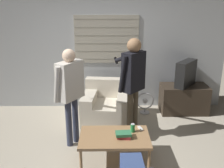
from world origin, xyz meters
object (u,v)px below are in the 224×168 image
at_px(coffee_table, 115,138).
at_px(person_left_standing, 70,86).
at_px(armchair_beige, 107,105).
at_px(tv, 186,73).
at_px(book_stack, 124,135).
at_px(spare_remote, 140,128).
at_px(person_right_standing, 133,76).
at_px(soda_can, 133,128).
at_px(floor_fan, 145,103).

height_order(coffee_table, person_left_standing, person_left_standing).
distance_m(armchair_beige, tv, 1.73).
distance_m(book_stack, spare_remote, 0.37).
height_order(coffee_table, spare_remote, spare_remote).
relative_size(person_left_standing, person_right_standing, 0.93).
distance_m(tv, soda_can, 2.06).
distance_m(coffee_table, soda_can, 0.32).
xyz_separation_m(tv, spare_remote, (-1.09, -1.54, -0.42)).
xyz_separation_m(person_right_standing, spare_remote, (0.09, -0.53, -0.66)).
xyz_separation_m(armchair_beige, soda_can, (0.39, -1.29, 0.18)).
bearing_deg(person_right_standing, spare_remote, -128.58).
bearing_deg(person_left_standing, soda_can, -77.64).
bearing_deg(person_right_standing, book_stack, -151.04).
xyz_separation_m(coffee_table, spare_remote, (0.40, 0.20, 0.05)).
relative_size(tv, book_stack, 2.61).
relative_size(armchair_beige, person_right_standing, 0.58).
distance_m(tv, person_right_standing, 1.57).
relative_size(person_right_standing, book_stack, 7.49).
distance_m(person_left_standing, book_stack, 1.13).
bearing_deg(armchair_beige, tv, -162.51).
bearing_deg(book_stack, floor_fan, 72.61).
bearing_deg(armchair_beige, floor_fan, -154.75).
bearing_deg(person_left_standing, coffee_table, -92.52).
relative_size(armchair_beige, coffee_table, 0.98).
relative_size(coffee_table, soda_can, 7.99).
distance_m(person_left_standing, person_right_standing, 1.02).
bearing_deg(book_stack, tv, 52.91).
distance_m(person_right_standing, spare_remote, 0.85).
bearing_deg(floor_fan, armchair_beige, -160.50).
bearing_deg(person_left_standing, book_stack, -90.29).
distance_m(coffee_table, tv, 2.34).
relative_size(armchair_beige, floor_fan, 2.21).
relative_size(armchair_beige, soda_can, 7.85).
bearing_deg(person_right_standing, tv, -6.97).
height_order(armchair_beige, person_left_standing, person_left_standing).
distance_m(spare_remote, floor_fan, 1.53).
xyz_separation_m(coffee_table, floor_fan, (0.67, 1.70, -0.15)).
bearing_deg(person_left_standing, tv, -25.90).
relative_size(armchair_beige, spare_remote, 7.27).
bearing_deg(person_right_standing, coffee_table, -160.78).
xyz_separation_m(armchair_beige, spare_remote, (0.52, -1.21, 0.13)).
bearing_deg(tv, spare_remote, 4.00).
bearing_deg(soda_can, book_stack, -129.41).
distance_m(person_right_standing, floor_fan, 1.34).
xyz_separation_m(person_left_standing, floor_fan, (1.36, 1.18, -0.78)).
height_order(soda_can, floor_fan, soda_can).
bearing_deg(spare_remote, coffee_table, -169.97).
relative_size(person_right_standing, soda_can, 13.60).
relative_size(person_right_standing, floor_fan, 3.82).
bearing_deg(tv, floor_fan, -47.10).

